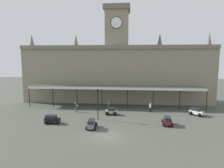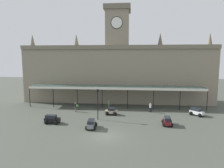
% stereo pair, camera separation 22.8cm
% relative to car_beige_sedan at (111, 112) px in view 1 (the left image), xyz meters
% --- Properties ---
extents(ground_plane, '(140.00, 140.00, 0.00)m').
position_rel_car_beige_sedan_xyz_m(ground_plane, '(0.24, -9.46, -0.50)').
color(ground_plane, '#464A41').
extents(station_building, '(40.36, 6.55, 20.42)m').
position_rel_car_beige_sedan_xyz_m(station_building, '(0.24, 10.97, 6.27)').
color(station_building, gray).
rests_on(station_building, ground).
extents(entrance_canopy, '(34.03, 3.26, 4.18)m').
position_rel_car_beige_sedan_xyz_m(entrance_canopy, '(0.24, 5.47, 3.51)').
color(entrance_canopy, '#38564C').
rests_on(entrance_canopy, ground).
extents(car_beige_sedan, '(2.08, 1.56, 1.19)m').
position_rel_car_beige_sedan_xyz_m(car_beige_sedan, '(0.00, 0.00, 0.00)').
color(car_beige_sedan, tan).
rests_on(car_beige_sedan, ground).
extents(car_maroon_estate, '(1.66, 2.31, 1.27)m').
position_rel_car_beige_sedan_xyz_m(car_maroon_estate, '(8.59, -4.57, 0.06)').
color(car_maroon_estate, maroon).
rests_on(car_maroon_estate, ground).
extents(car_grey_estate, '(1.62, 2.29, 1.27)m').
position_rel_car_beige_sedan_xyz_m(car_grey_estate, '(-2.10, -6.93, 0.06)').
color(car_grey_estate, slate).
rests_on(car_grey_estate, ground).
extents(car_white_estate, '(2.37, 2.38, 1.27)m').
position_rel_car_beige_sedan_xyz_m(car_white_estate, '(14.37, 0.87, 0.06)').
color(car_white_estate, silver).
rests_on(car_white_estate, ground).
extents(car_black_estate, '(2.29, 1.62, 1.27)m').
position_rel_car_beige_sedan_xyz_m(car_black_estate, '(-8.33, -5.36, 0.06)').
color(car_black_estate, black).
rests_on(car_black_estate, ground).
extents(pedestrian_beside_cars, '(0.34, 0.37, 1.67)m').
position_rel_car_beige_sedan_xyz_m(pedestrian_beside_cars, '(-6.70, 1.36, 0.41)').
color(pedestrian_beside_cars, brown).
rests_on(pedestrian_beside_cars, ground).
extents(pedestrian_near_entrance, '(0.34, 0.39, 1.67)m').
position_rel_car_beige_sedan_xyz_m(pedestrian_near_entrance, '(-0.82, 3.49, 0.41)').
color(pedestrian_near_entrance, brown).
rests_on(pedestrian_near_entrance, ground).
extents(pedestrian_crossing_forecourt, '(0.37, 0.34, 1.67)m').
position_rel_car_beige_sedan_xyz_m(pedestrian_crossing_forecourt, '(6.80, 2.32, 0.41)').
color(pedestrian_crossing_forecourt, black).
rests_on(pedestrian_crossing_forecourt, ground).
extents(victorian_lamppost, '(0.30, 0.30, 4.93)m').
position_rel_car_beige_sedan_xyz_m(victorian_lamppost, '(-1.85, -2.89, 2.56)').
color(victorian_lamppost, black).
rests_on(victorian_lamppost, ground).
extents(planter_near_kerb, '(0.60, 0.60, 0.96)m').
position_rel_car_beige_sedan_xyz_m(planter_near_kerb, '(-6.71, 2.82, -0.01)').
color(planter_near_kerb, '#47423D').
rests_on(planter_near_kerb, ground).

